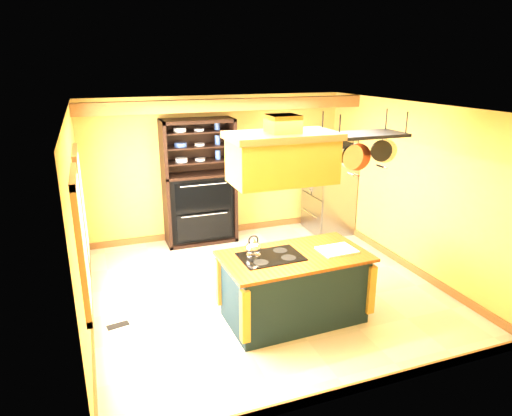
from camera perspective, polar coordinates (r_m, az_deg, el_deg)
floor at (r=7.05m, az=1.06°, el=-9.93°), size 5.00×5.00×0.00m
ceiling at (r=6.27m, az=1.20°, el=12.50°), size 5.00×5.00×0.00m
wall_back at (r=8.83m, az=-4.78°, el=5.11°), size 5.00×0.02×2.70m
wall_front at (r=4.45m, az=12.97°, el=-8.33°), size 5.00×0.02×2.70m
wall_left at (r=6.13m, az=-21.24°, el=-1.80°), size 0.02×5.00×2.70m
wall_right at (r=7.76m, az=18.61°, el=2.46°), size 0.02×5.00×2.70m
ceiling_beam at (r=7.88m, az=-3.41°, el=12.75°), size 5.00×0.15×0.20m
window_near at (r=5.36m, az=-20.96°, el=-3.96°), size 0.06×1.06×1.56m
window_far at (r=6.68m, az=-20.98°, el=0.26°), size 0.06×1.06×1.56m
kitchen_island at (r=6.09m, az=4.74°, el=-9.75°), size 1.91×1.11×1.11m
range_hood at (r=5.42m, az=3.30°, el=6.60°), size 1.30×0.73×0.80m
pot_rack at (r=5.94m, az=13.20°, el=7.93°), size 1.13×0.52×0.76m
refrigerator at (r=9.19m, az=9.06°, el=2.25°), size 0.76×0.90×1.75m
hutch at (r=8.60m, az=-7.10°, el=1.56°), size 1.31×0.60×2.32m
floor_register at (r=6.39m, az=-16.87°, el=-13.86°), size 0.30×0.17×0.01m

